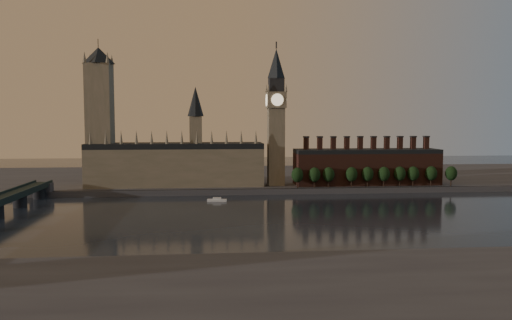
# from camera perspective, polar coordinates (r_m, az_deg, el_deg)

# --- Properties ---
(ground) EXTENTS (900.00, 900.00, 0.00)m
(ground) POSITION_cam_1_polar(r_m,az_deg,el_deg) (269.59, 3.18, -6.80)
(ground) COLOR black
(ground) RESTS_ON ground
(north_bank) EXTENTS (900.00, 182.00, 4.00)m
(north_bank) POSITION_cam_1_polar(r_m,az_deg,el_deg) (444.16, -0.13, -2.02)
(north_bank) COLOR #494A4F
(north_bank) RESTS_ON ground
(palace_of_westminster) EXTENTS (130.00, 30.30, 74.00)m
(palace_of_westminster) POSITION_cam_1_polar(r_m,az_deg,el_deg) (378.63, -9.05, -0.25)
(palace_of_westminster) COLOR #81715B
(palace_of_westminster) RESTS_ON north_bank
(victoria_tower) EXTENTS (24.00, 24.00, 108.00)m
(victoria_tower) POSITION_cam_1_polar(r_m,az_deg,el_deg) (385.30, -17.43, 5.26)
(victoria_tower) COLOR #81715B
(victoria_tower) RESTS_ON north_bank
(big_ben) EXTENTS (15.00, 15.00, 107.00)m
(big_ben) POSITION_cam_1_polar(r_m,az_deg,el_deg) (374.63, 2.31, 5.14)
(big_ben) COLOR #81715B
(big_ben) RESTS_ON north_bank
(chimney_block) EXTENTS (110.00, 25.00, 37.00)m
(chimney_block) POSITION_cam_1_polar(r_m,az_deg,el_deg) (391.47, 12.50, -0.70)
(chimney_block) COLOR #4A261C
(chimney_block) RESTS_ON north_bank
(embankment_tree_0) EXTENTS (8.60, 8.60, 14.88)m
(embankment_tree_0) POSITION_cam_1_polar(r_m,az_deg,el_deg) (362.56, 4.75, -1.71)
(embankment_tree_0) COLOR black
(embankment_tree_0) RESTS_ON north_bank
(embankment_tree_1) EXTENTS (8.60, 8.60, 14.88)m
(embankment_tree_1) POSITION_cam_1_polar(r_m,az_deg,el_deg) (365.28, 6.70, -1.68)
(embankment_tree_1) COLOR black
(embankment_tree_1) RESTS_ON north_bank
(embankment_tree_2) EXTENTS (8.60, 8.60, 14.88)m
(embankment_tree_2) POSITION_cam_1_polar(r_m,az_deg,el_deg) (368.35, 8.30, -1.65)
(embankment_tree_2) COLOR black
(embankment_tree_2) RESTS_ON north_bank
(embankment_tree_3) EXTENTS (8.60, 8.60, 14.88)m
(embankment_tree_3) POSITION_cam_1_polar(r_m,az_deg,el_deg) (372.36, 10.86, -1.61)
(embankment_tree_3) COLOR black
(embankment_tree_3) RESTS_ON north_bank
(embankment_tree_4) EXTENTS (8.60, 8.60, 14.88)m
(embankment_tree_4) POSITION_cam_1_polar(r_m,az_deg,el_deg) (376.36, 12.64, -1.58)
(embankment_tree_4) COLOR black
(embankment_tree_4) RESTS_ON north_bank
(embankment_tree_5) EXTENTS (8.60, 8.60, 14.88)m
(embankment_tree_5) POSITION_cam_1_polar(r_m,az_deg,el_deg) (379.95, 14.41, -1.55)
(embankment_tree_5) COLOR black
(embankment_tree_5) RESTS_ON north_bank
(embankment_tree_6) EXTENTS (8.60, 8.60, 14.88)m
(embankment_tree_6) POSITION_cam_1_polar(r_m,az_deg,el_deg) (384.97, 16.11, -1.51)
(embankment_tree_6) COLOR black
(embankment_tree_6) RESTS_ON north_bank
(embankment_tree_7) EXTENTS (8.60, 8.60, 14.88)m
(embankment_tree_7) POSITION_cam_1_polar(r_m,az_deg,el_deg) (388.57, 17.53, -1.49)
(embankment_tree_7) COLOR black
(embankment_tree_7) RESTS_ON north_bank
(embankment_tree_8) EXTENTS (8.60, 8.60, 14.88)m
(embankment_tree_8) POSITION_cam_1_polar(r_m,az_deg,el_deg) (394.11, 19.39, -1.45)
(embankment_tree_8) COLOR black
(embankment_tree_8) RESTS_ON north_bank
(embankment_tree_9) EXTENTS (8.60, 8.60, 14.88)m
(embankment_tree_9) POSITION_cam_1_polar(r_m,az_deg,el_deg) (399.47, 21.41, -1.43)
(embankment_tree_9) COLOR black
(embankment_tree_9) RESTS_ON north_bank
(river_boat) EXTENTS (12.96, 4.63, 2.54)m
(river_boat) POSITION_cam_1_polar(r_m,az_deg,el_deg) (328.58, -4.48, -4.57)
(river_boat) COLOR silver
(river_boat) RESTS_ON ground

